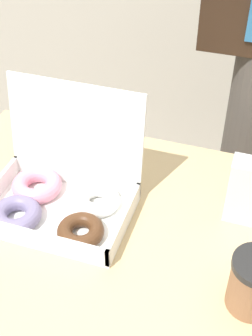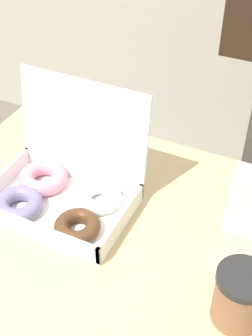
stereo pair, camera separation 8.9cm
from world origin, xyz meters
name	(u,v)px [view 2 (the right image)]	position (x,y,z in m)	size (l,w,h in m)	color
donut_box	(61,189)	(-0.23, 0.01, 0.77)	(0.30, 0.25, 0.24)	white
coffee_cup	(240,297)	(0.18, -0.10, 0.78)	(0.09, 0.09, 0.11)	#8C6042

